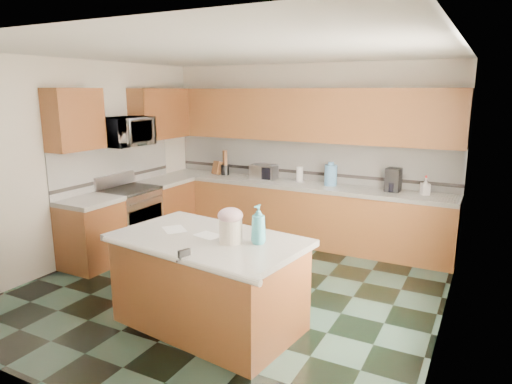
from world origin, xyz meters
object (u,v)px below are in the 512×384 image
Objects in this scene: island_top at (208,240)px; knife_block at (217,168)px; island_base at (209,285)px; treat_jar at (231,231)px; coffee_maker at (393,180)px; soap_bottle_island at (258,224)px; toaster_oven at (264,172)px.

knife_block is (-1.73, 2.89, 0.14)m from island_top.
treat_jar is (0.27, -0.03, 0.60)m from island_base.
island_base is at bearing -107.86° from coffee_maker.
soap_bottle_island is 3.61m from knife_block.
island_base is 7.85× the size of knife_block.
soap_bottle_island is (0.51, 0.07, 0.67)m from island_base.
soap_bottle_island is 2.92m from coffee_maker.
knife_block is 0.68× the size of coffee_maker.
coffee_maker is at bearing 75.83° from island_base.
treat_jar is 0.68× the size of coffee_maker.
coffee_maker reaches higher than island_top.
coffee_maker is (0.88, 2.95, 0.05)m from treat_jar.
toaster_oven is (-1.36, 2.82, -0.07)m from soap_bottle_island.
treat_jar is (0.27, -0.03, 0.14)m from island_top.
toaster_oven is 1.21× the size of coffee_maker.
treat_jar is 3.13m from toaster_oven.
soap_bottle_island is at bearing -66.89° from toaster_oven.
island_top is at bearing -169.07° from soap_bottle_island.
treat_jar is 1.01× the size of knife_block.
treat_jar reaches higher than island_top.
knife_block is at bearing -175.74° from coffee_maker.
knife_block is 0.88m from toaster_oven.
knife_block is at bearing 177.29° from toaster_oven.
island_base is at bearing -169.07° from soap_bottle_island.
soap_bottle_island is at bearing -42.89° from knife_block.
toaster_oven reaches higher than treat_jar.
treat_jar is 0.61× the size of soap_bottle_island.
island_top reaches higher than island_base.
island_top is at bearing -50.46° from knife_block.
island_top is 4.63× the size of toaster_oven.
soap_bottle_island reaches higher than island_base.
island_base is 3.42m from knife_block.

